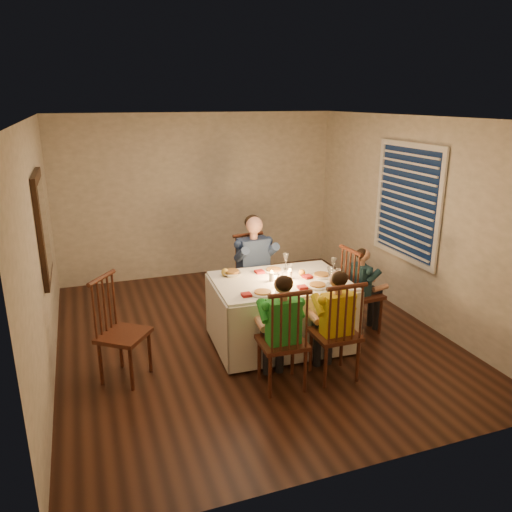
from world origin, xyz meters
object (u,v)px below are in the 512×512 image
object	(u,v)px
child_teal	(359,330)
chair_adult	(254,315)
chair_near_right	(333,376)
child_green	(281,385)
adult	(254,315)
chair_end	(359,330)
dining_table	(280,299)
serving_bowl	(232,274)
chair_extra	(127,378)
chair_near_left	(281,385)
child_yellow	(333,376)

from	to	relation	value
child_teal	chair_adult	bearing A→B (deg)	45.89
chair_near_right	child_teal	xyz separation A→B (m)	(0.83, 0.86, 0.00)
child_green	child_teal	world-z (taller)	child_green
chair_adult	adult	xyz separation A→B (m)	(0.00, 0.00, 0.00)
adult	chair_end	bearing A→B (deg)	-45.21
dining_table	serving_bowl	world-z (taller)	serving_bowl
dining_table	child_green	world-z (taller)	dining_table
chair_end	chair_extra	world-z (taller)	chair_extra
chair_adult	chair_near_right	distance (m)	1.77
dining_table	chair_extra	world-z (taller)	dining_table
chair_near_left	serving_bowl	bearing A→B (deg)	-80.02
chair_extra	child_green	xyz separation A→B (m)	(1.47, -0.68, 0.00)
child_yellow	serving_bowl	world-z (taller)	serving_bowl
child_teal	chair_near_left	bearing A→B (deg)	116.11
chair_end	child_yellow	size ratio (longest dim) A/B	0.93
chair_near_left	child_yellow	xyz separation A→B (m)	(0.58, -0.01, 0.00)
chair_adult	chair_end	world-z (taller)	same
adult	child_yellow	size ratio (longest dim) A/B	1.16
chair_near_left	adult	distance (m)	1.77
dining_table	chair_extra	size ratio (longest dim) A/B	1.43
dining_table	chair_extra	bearing A→B (deg)	-171.58
adult	serving_bowl	size ratio (longest dim) A/B	6.63
dining_table	child_green	xyz separation A→B (m)	(-0.33, -0.86, -0.58)
chair_extra	adult	world-z (taller)	adult
child_teal	chair_extra	bearing A→B (deg)	88.51
dining_table	serving_bowl	size ratio (longest dim) A/B	7.72
chair_near_right	child_green	distance (m)	0.58
adult	chair_adult	bearing A→B (deg)	0.00
chair_extra	child_green	size ratio (longest dim) A/B	0.93
child_green	serving_bowl	distance (m)	1.45
chair_near_right	dining_table	bearing A→B (deg)	-73.39
dining_table	chair_adult	world-z (taller)	dining_table
child_yellow	chair_adult	bearing A→B (deg)	-80.99
dining_table	child_yellow	world-z (taller)	dining_table
dining_table	chair_near_right	distance (m)	1.07
chair_extra	serving_bowl	xyz separation A→B (m)	(1.31, 0.50, 0.83)
chair_extra	child_yellow	bearing A→B (deg)	-71.62
child_teal	child_green	bearing A→B (deg)	116.11
child_teal	chair_end	bearing A→B (deg)	-0.00
dining_table	adult	distance (m)	1.05
adult	serving_bowl	distance (m)	1.11
chair_extra	adult	distance (m)	2.08
chair_near_right	child_yellow	world-z (taller)	child_yellow
dining_table	chair_adult	bearing A→B (deg)	93.27
adult	dining_table	bearing A→B (deg)	-95.41
chair_near_left	chair_near_right	xyz separation A→B (m)	(0.58, -0.01, 0.00)
dining_table	child_yellow	xyz separation A→B (m)	(0.25, -0.87, -0.58)
chair_extra	dining_table	bearing A→B (deg)	-47.28
chair_adult	child_yellow	distance (m)	1.77
dining_table	chair_adult	xyz separation A→B (m)	(-0.01, 0.88, -0.58)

